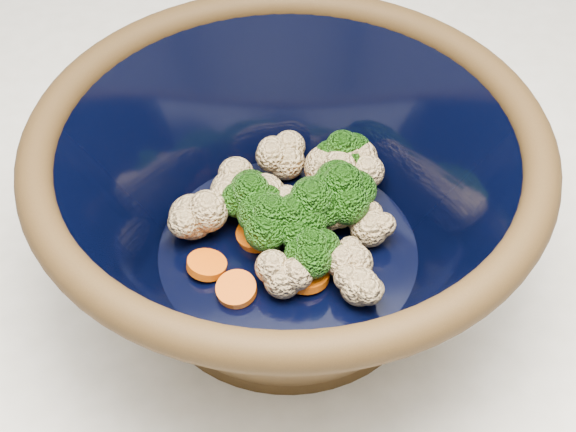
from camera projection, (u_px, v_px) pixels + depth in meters
name	position (u px, v px, depth m)	size (l,w,h in m)	color
mixing_bowl	(288.00, 202.00, 0.52)	(0.36, 0.36, 0.14)	black
vegetable_pile	(299.00, 204.00, 0.55)	(0.15, 0.15, 0.06)	#608442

